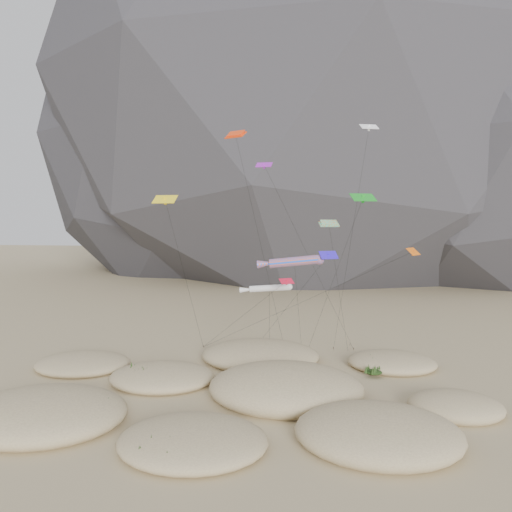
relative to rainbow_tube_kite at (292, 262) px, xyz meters
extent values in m
plane|color=#CCB789|center=(-3.15, -9.91, -13.39)|extent=(500.00, 500.00, 0.00)
ellipsoid|color=black|center=(4.85, 105.09, 46.61)|extent=(191.54, 147.29, 156.00)
ellipsoid|color=#2B2B30|center=(-40.15, 113.09, 30.61)|extent=(136.20, 127.83, 116.00)
ellipsoid|color=black|center=(52.85, 100.09, 24.61)|extent=(130.55, 126.41, 100.00)
ellipsoid|color=#CCB789|center=(-21.34, -15.59, -12.58)|extent=(15.27, 12.98, 3.57)
ellipsoid|color=#CCB789|center=(-6.67, -18.54, -12.81)|extent=(12.24, 10.40, 2.54)
ellipsoid|color=#CCB789|center=(8.15, -15.48, -12.59)|extent=(13.78, 11.71, 3.53)
ellipsoid|color=#CCB789|center=(-14.28, -3.45, -12.82)|extent=(11.82, 10.05, 2.49)
ellipsoid|color=#CCB789|center=(-0.16, -6.19, -12.43)|extent=(15.97, 13.57, 4.26)
ellipsoid|color=#CCB789|center=(16.10, -7.96, -12.84)|extent=(8.86, 7.53, 2.43)
ellipsoid|color=#CCB789|center=(-4.40, 6.20, -12.67)|extent=(15.10, 12.84, 3.20)
ellipsoid|color=#CCB789|center=(12.02, 5.92, -12.86)|extent=(10.79, 9.18, 2.34)
ellipsoid|color=#CCB789|center=(-25.65, 0.35, -12.90)|extent=(11.53, 9.80, 2.18)
ellipsoid|color=black|center=(-22.11, -15.16, -12.49)|extent=(2.90, 2.48, 0.87)
ellipsoid|color=black|center=(-17.03, -14.53, -12.59)|extent=(2.44, 2.08, 0.73)
ellipsoid|color=black|center=(-8.60, -21.33, -12.79)|extent=(2.58, 2.21, 0.78)
ellipsoid|color=black|center=(-5.27, -18.91, -12.89)|extent=(2.31, 1.98, 0.69)
ellipsoid|color=black|center=(6.24, -14.88, -12.39)|extent=(2.85, 2.44, 0.86)
ellipsoid|color=black|center=(5.77, -14.96, -12.59)|extent=(2.02, 1.73, 0.61)
ellipsoid|color=black|center=(-16.43, -3.71, -12.59)|extent=(2.64, 2.26, 0.79)
ellipsoid|color=black|center=(-12.26, -1.65, -12.69)|extent=(2.15, 1.84, 0.65)
ellipsoid|color=black|center=(-0.88, -4.96, -12.29)|extent=(3.33, 2.85, 1.00)
ellipsoid|color=black|center=(2.12, -3.59, -12.39)|extent=(2.99, 2.56, 0.90)
ellipsoid|color=black|center=(-2.81, -7.94, -12.49)|extent=(2.87, 2.46, 0.86)
ellipsoid|color=black|center=(15.45, -7.66, -12.79)|extent=(2.51, 2.15, 0.75)
ellipsoid|color=black|center=(-4.61, 5.20, -12.39)|extent=(2.68, 2.29, 0.80)
ellipsoid|color=black|center=(-3.24, 3.61, -12.49)|extent=(2.19, 1.88, 0.66)
ellipsoid|color=black|center=(10.28, 5.09, -12.69)|extent=(2.43, 2.08, 0.73)
ellipsoid|color=black|center=(9.39, 1.39, -12.79)|extent=(1.92, 1.64, 0.57)
ellipsoid|color=black|center=(-25.24, 1.15, -12.89)|extent=(2.45, 2.10, 0.74)
ellipsoid|color=black|center=(-22.65, -0.12, -12.99)|extent=(1.74, 1.49, 0.52)
cylinder|color=#3F2D1E|center=(-4.43, 9.19, -13.24)|extent=(0.08, 0.08, 0.30)
cylinder|color=#3F2D1E|center=(-5.92, 12.51, -13.24)|extent=(0.08, 0.08, 0.30)
cylinder|color=#3F2D1E|center=(1.54, 12.77, -13.24)|extent=(0.08, 0.08, 0.30)
cylinder|color=#3F2D1E|center=(5.02, 13.08, -13.24)|extent=(0.08, 0.08, 0.30)
cylinder|color=#3F2D1E|center=(7.79, 13.09, -13.24)|extent=(0.08, 0.08, 0.30)
cylinder|color=#3F2D1E|center=(-8.41, 12.55, -13.24)|extent=(0.08, 0.08, 0.30)
cylinder|color=#3F2D1E|center=(7.40, 15.45, -13.24)|extent=(0.08, 0.08, 0.30)
cylinder|color=#3F2D1E|center=(-13.24, 11.58, -13.24)|extent=(0.08, 0.08, 0.30)
cylinder|color=orange|center=(0.26, -0.01, 0.04)|extent=(5.70, 1.08, 1.61)
sphere|color=orange|center=(3.07, -0.04, 0.26)|extent=(1.08, 1.08, 1.08)
cone|color=orange|center=(-2.82, 0.02, -0.24)|extent=(2.34, 0.95, 1.16)
cylinder|color=black|center=(0.43, 6.35, -6.67)|extent=(0.36, 12.74, 13.44)
cylinder|color=silver|center=(-2.64, 0.66, -3.15)|extent=(4.63, 0.83, 1.05)
sphere|color=silver|center=(-0.35, 0.71, -2.97)|extent=(0.77, 0.77, 0.77)
cone|color=silver|center=(-5.16, 0.61, -3.38)|extent=(1.89, 0.70, 0.79)
cylinder|color=black|center=(-3.20, 5.89, -8.27)|extent=(1.14, 10.48, 10.25)
cube|color=#F2390C|center=(-7.69, 7.00, 15.35)|extent=(3.01, 2.34, 0.82)
cube|color=#F2390C|center=(-7.69, 7.00, 15.56)|extent=(2.52, 1.91, 0.80)
cylinder|color=black|center=(-4.90, 10.95, 0.98)|extent=(5.61, 7.93, 28.74)
cube|color=orange|center=(4.12, 5.34, 4.16)|extent=(2.62, 1.72, 0.67)
cube|color=orange|center=(4.12, 5.34, 4.38)|extent=(2.21, 1.40, 0.66)
cylinder|color=black|center=(5.55, 8.92, -4.61)|extent=(2.88, 7.19, 17.55)
cube|color=#169120|center=(7.84, 1.07, 7.23)|extent=(3.11, 2.37, 0.92)
cube|color=#169120|center=(7.84, 1.07, 7.08)|extent=(0.39, 0.32, 0.95)
cylinder|color=black|center=(4.69, 6.92, -3.05)|extent=(6.34, 11.73, 20.58)
cube|color=orange|center=(13.34, 0.73, 1.23)|extent=(1.82, 2.10, 0.80)
cube|color=orange|center=(13.34, 0.73, 1.08)|extent=(0.35, 0.34, 0.64)
cylinder|color=black|center=(0.05, 6.16, -6.05)|extent=(26.60, 10.87, 14.59)
cube|color=red|center=(-0.44, -2.08, -1.95)|extent=(1.75, 1.50, 0.54)
cube|color=red|center=(-0.44, -2.08, -2.10)|extent=(0.23, 0.22, 0.54)
cylinder|color=black|center=(-6.84, 4.75, -7.64)|extent=(12.82, 13.68, 11.41)
cube|color=yellow|center=(-14.47, -0.90, 7.06)|extent=(2.79, 1.61, 0.98)
cube|color=yellow|center=(-14.47, -0.90, 6.91)|extent=(0.34, 0.30, 0.92)
cylinder|color=black|center=(-13.85, 5.34, -3.14)|extent=(1.25, 12.51, 20.40)
cube|color=white|center=(8.83, 6.87, 15.99)|extent=(2.41, 1.76, 0.74)
cube|color=white|center=(8.83, 6.87, 15.84)|extent=(0.30, 0.25, 0.75)
cylinder|color=black|center=(6.92, 9.98, 1.33)|extent=(3.84, 6.25, 29.33)
cube|color=purple|center=(-3.31, 0.92, 10.97)|extent=(1.92, 1.16, 0.63)
cube|color=purple|center=(-3.31, 0.92, 10.82)|extent=(0.23, 0.18, 0.64)
cylinder|color=black|center=(2.24, 7.00, -1.18)|extent=(11.13, 12.20, 24.32)
cube|color=#301ADD|center=(4.08, -0.11, 0.81)|extent=(2.26, 1.71, 0.84)
cube|color=#301ADD|center=(4.08, -0.11, 0.66)|extent=(0.33, 0.35, 0.68)
cylinder|color=black|center=(-0.92, 6.20, -6.26)|extent=(10.03, 12.65, 14.17)
camera|label=1|loc=(3.63, -56.04, 5.13)|focal=35.00mm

